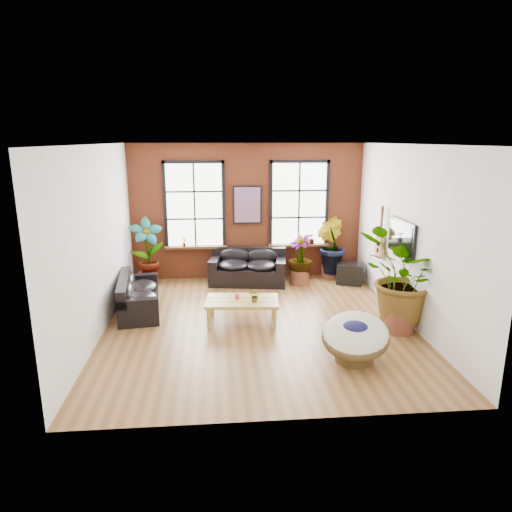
{
  "coord_description": "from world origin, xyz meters",
  "views": [
    {
      "loc": [
        -0.79,
        -8.48,
        3.59
      ],
      "look_at": [
        0.0,
        0.6,
        1.25
      ],
      "focal_mm": 32.0,
      "sensor_mm": 36.0,
      "label": 1
    }
  ],
  "objects_px": {
    "sofa_left": "(137,296)",
    "papasan_chair": "(355,337)",
    "coffee_table": "(242,302)",
    "sofa_back": "(248,268)"
  },
  "relations": [
    {
      "from": "sofa_left",
      "to": "coffee_table",
      "type": "height_order",
      "value": "sofa_left"
    },
    {
      "from": "sofa_left",
      "to": "coffee_table",
      "type": "bearing_deg",
      "value": -116.64
    },
    {
      "from": "sofa_left",
      "to": "papasan_chair",
      "type": "bearing_deg",
      "value": -130.77
    },
    {
      "from": "papasan_chair",
      "to": "sofa_left",
      "type": "bearing_deg",
      "value": 170.4
    },
    {
      "from": "papasan_chair",
      "to": "sofa_back",
      "type": "bearing_deg",
      "value": 132.12
    },
    {
      "from": "coffee_table",
      "to": "papasan_chair",
      "type": "relative_size",
      "value": 1.04
    },
    {
      "from": "sofa_left",
      "to": "papasan_chair",
      "type": "height_order",
      "value": "papasan_chair"
    },
    {
      "from": "sofa_left",
      "to": "papasan_chair",
      "type": "distance_m",
      "value": 4.76
    },
    {
      "from": "coffee_table",
      "to": "papasan_chair",
      "type": "height_order",
      "value": "papasan_chair"
    },
    {
      "from": "coffee_table",
      "to": "papasan_chair",
      "type": "bearing_deg",
      "value": -41.16
    }
  ]
}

